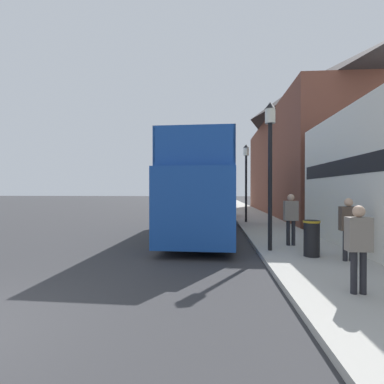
% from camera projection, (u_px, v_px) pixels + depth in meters
% --- Properties ---
extents(ground_plane, '(144.00, 144.00, 0.00)m').
position_uv_depth(ground_plane, '(166.00, 214.00, 24.94)').
color(ground_plane, '#333335').
extents(sidewalk, '(2.88, 108.00, 0.14)m').
position_uv_depth(sidewalk, '(253.00, 217.00, 21.45)').
color(sidewalk, '#ADAAA3').
rests_on(sidewalk, ground_plane).
extents(brick_terrace_rear, '(6.00, 20.26, 10.96)m').
position_uv_depth(brick_terrace_rear, '(302.00, 148.00, 24.64)').
color(brick_terrace_rear, brown).
rests_on(brick_terrace_rear, ground_plane).
extents(tour_bus, '(2.87, 10.52, 4.00)m').
position_uv_depth(tour_bus, '(204.00, 195.00, 13.86)').
color(tour_bus, '#19479E').
rests_on(tour_bus, ground_plane).
extents(parked_car_ahead_of_bus, '(1.94, 4.42, 1.41)m').
position_uv_depth(parked_car_ahead_of_bus, '(218.00, 209.00, 21.95)').
color(parked_car_ahead_of_bus, maroon).
rests_on(parked_car_ahead_of_bus, ground_plane).
extents(pedestrian_nearest, '(0.43, 0.23, 1.62)m').
position_uv_depth(pedestrian_nearest, '(359.00, 241.00, 5.48)').
color(pedestrian_nearest, '#232328').
rests_on(pedestrian_nearest, sidewalk).
extents(pedestrian_second, '(0.44, 0.24, 1.69)m').
position_uv_depth(pedestrian_second, '(349.00, 223.00, 8.01)').
color(pedestrian_second, '#232328').
rests_on(pedestrian_second, sidewalk).
extents(pedestrian_third, '(0.46, 0.25, 1.76)m').
position_uv_depth(pedestrian_third, '(291.00, 214.00, 10.28)').
color(pedestrian_third, '#232328').
rests_on(pedestrian_third, sidewalk).
extents(lamp_post_nearest, '(0.35, 0.35, 4.68)m').
position_uv_depth(lamp_post_nearest, '(270.00, 148.00, 9.42)').
color(lamp_post_nearest, black).
rests_on(lamp_post_nearest, sidewalk).
extents(lamp_post_second, '(0.35, 0.35, 4.62)m').
position_uv_depth(lamp_post_second, '(246.00, 168.00, 17.79)').
color(lamp_post_second, black).
rests_on(lamp_post_second, sidewalk).
extents(litter_bin, '(0.48, 0.48, 1.04)m').
position_uv_depth(litter_bin, '(312.00, 237.00, 8.58)').
color(litter_bin, black).
rests_on(litter_bin, sidewalk).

